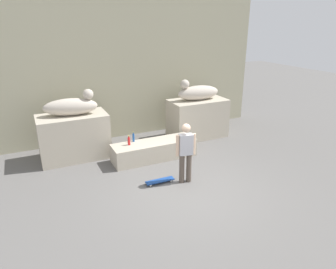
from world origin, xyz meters
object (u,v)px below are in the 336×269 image
Objects in this scene: statue_reclining_right at (197,92)px; bottle_blue at (133,138)px; skater at (186,151)px; skateboard at (160,181)px; statue_reclining_left at (72,106)px; bottle_red at (129,141)px.

bottle_blue is at bearing 19.52° from statue_reclining_right.
skateboard is at bearing 170.82° from skater.
statue_reclining_left reaches higher than skater.
statue_reclining_left is at bearing 143.18° from bottle_red.
statue_reclining_left is at bearing 152.28° from bottle_blue.
statue_reclining_right is at bearing 17.29° from bottle_blue.
skater is at bearing -41.62° from statue_reclining_left.
skateboard is (-2.69, -2.67, -1.64)m from statue_reclining_right.
statue_reclining_right is 0.97× the size of skater.
skater reaches higher than bottle_blue.
bottle_red is at bearing 101.81° from skateboard.
skateboard is (-0.65, 0.23, -0.86)m from skater.
bottle_red is (-0.31, 1.60, 0.63)m from skateboard.
statue_reclining_left is 3.57m from skateboard.
skateboard is at bearing -79.02° from bottle_red.
skater is at bearing -18.84° from skateboard.
statue_reclining_left is 5.56× the size of bottle_red.
bottle_blue is (-0.09, 1.80, 0.65)m from skateboard.
statue_reclining_right is 3.34m from bottle_red.
statue_reclining_left is 3.83m from skater.
statue_reclining_left reaches higher than skateboard.
bottle_blue is 0.30m from bottle_red.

